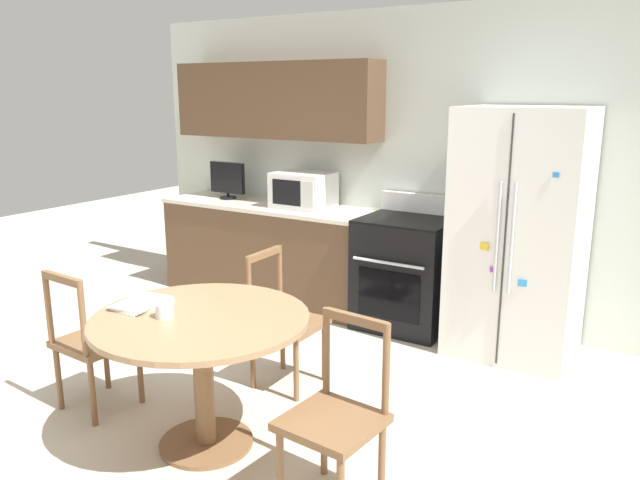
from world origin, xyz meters
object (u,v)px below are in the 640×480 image
(refrigerator, at_px, (519,234))
(dining_chair_right, at_px, (336,419))
(countertop_tv, at_px, (228,179))
(candle_glass, at_px, (165,312))
(oven_range, at_px, (406,272))
(microwave, at_px, (303,190))
(dining_chair_left, at_px, (92,342))
(dining_chair_far, at_px, (285,322))

(refrigerator, distance_m, dining_chair_right, 2.31)
(countertop_tv, relative_size, dining_chair_right, 0.43)
(candle_glass, bearing_deg, refrigerator, 62.12)
(oven_range, height_order, microwave, microwave)
(microwave, distance_m, candle_glass, 2.55)
(dining_chair_left, height_order, candle_glass, dining_chair_left)
(refrigerator, bearing_deg, microwave, 176.92)
(microwave, bearing_deg, candle_glass, -73.34)
(dining_chair_right, distance_m, candle_glass, 1.07)
(dining_chair_left, bearing_deg, dining_chair_far, 51.82)
(dining_chair_left, distance_m, candle_glass, 0.80)
(oven_range, relative_size, dining_chair_far, 1.20)
(refrigerator, height_order, dining_chair_right, refrigerator)
(dining_chair_far, height_order, candle_glass, dining_chair_far)
(dining_chair_far, bearing_deg, microwave, -151.26)
(microwave, relative_size, dining_chair_left, 0.56)
(dining_chair_far, xyz_separation_m, candle_glass, (-0.09, -0.97, 0.36))
(oven_range, xyz_separation_m, dining_chair_left, (-1.04, -2.30, -0.03))
(oven_range, distance_m, dining_chair_right, 2.39)
(oven_range, height_order, dining_chair_left, oven_range)
(oven_range, xyz_separation_m, countertop_tv, (-1.93, 0.05, 0.62))
(refrigerator, relative_size, oven_range, 1.69)
(microwave, height_order, dining_chair_left, microwave)
(oven_range, xyz_separation_m, microwave, (-1.05, 0.06, 0.59))
(dining_chair_far, bearing_deg, refrigerator, 139.32)
(candle_glass, bearing_deg, countertop_tv, 123.49)
(dining_chair_far, distance_m, candle_glass, 1.04)
(countertop_tv, bearing_deg, refrigerator, -1.92)
(countertop_tv, distance_m, candle_glass, 2.91)
(oven_range, distance_m, candle_glass, 2.41)
(microwave, bearing_deg, dining_chair_far, -60.83)
(refrigerator, xyz_separation_m, dining_chair_right, (-0.22, -2.25, -0.48))
(oven_range, relative_size, dining_chair_left, 1.20)
(dining_chair_left, bearing_deg, candle_glass, -2.31)
(countertop_tv, relative_size, dining_chair_far, 0.43)
(countertop_tv, height_order, candle_glass, countertop_tv)
(dining_chair_right, xyz_separation_m, candle_glass, (-1.00, -0.08, 0.36))
(dining_chair_right, distance_m, dining_chair_far, 1.28)
(microwave, height_order, dining_chair_far, microwave)
(countertop_tv, height_order, dining_chair_far, countertop_tv)
(dining_chair_left, relative_size, candle_glass, 9.49)
(microwave, relative_size, dining_chair_right, 0.56)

